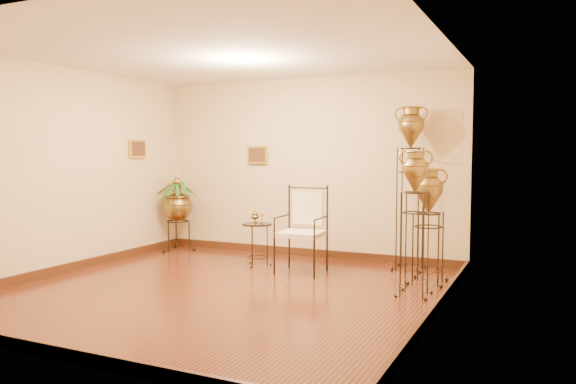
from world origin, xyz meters
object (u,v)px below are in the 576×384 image
at_px(amphora_mid, 415,222).
at_px(side_table, 257,244).
at_px(planter_urn, 177,203).
at_px(armchair, 301,230).
at_px(amphora_tall, 410,186).

xyz_separation_m(amphora_mid, side_table, (-2.44, 0.74, -0.53)).
xyz_separation_m(planter_urn, side_table, (1.83, -0.59, -0.47)).
distance_m(amphora_mid, armchair, 1.78).
bearing_deg(planter_urn, side_table, -17.86).
xyz_separation_m(planter_urn, armchair, (2.60, -0.76, -0.21)).
bearing_deg(amphora_mid, amphora_tall, 105.05).
bearing_deg(side_table, amphora_tall, 18.50).
bearing_deg(amphora_tall, amphora_mid, -74.95).
bearing_deg(amphora_mid, side_table, 163.04).
bearing_deg(planter_urn, amphora_tall, 1.42).
distance_m(planter_urn, side_table, 1.98).
bearing_deg(armchair, amphora_tall, 31.20).
height_order(amphora_tall, armchair, amphora_tall).
distance_m(amphora_tall, amphora_mid, 1.51).
bearing_deg(side_table, armchair, -12.49).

